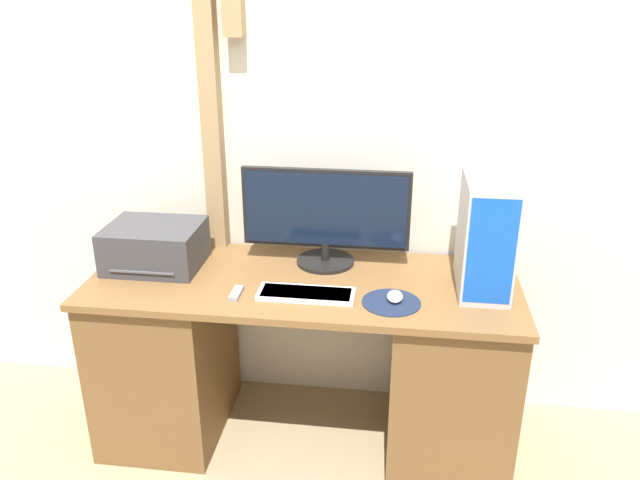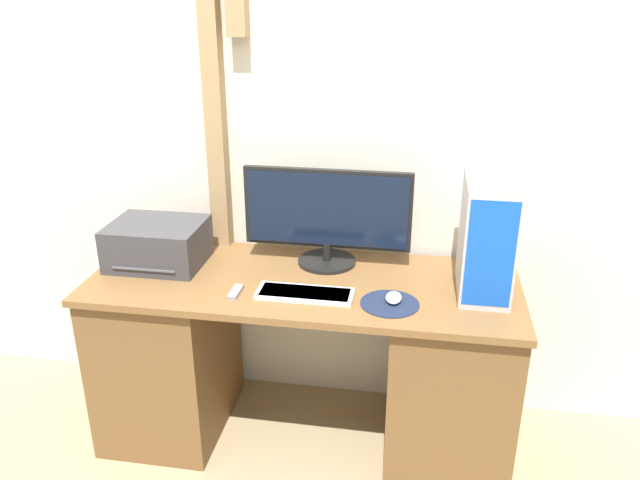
# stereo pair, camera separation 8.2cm
# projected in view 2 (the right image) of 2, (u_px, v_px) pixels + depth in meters

# --- Properties ---
(wall_back) EXTENTS (6.40, 0.13, 2.70)m
(wall_back) POSITION_uv_depth(u_px,v_px,m) (317.00, 126.00, 2.73)
(wall_back) COLOR silver
(wall_back) RESTS_ON ground_plane
(desk) EXTENTS (1.78, 0.68, 0.79)m
(desk) POSITION_uv_depth(u_px,v_px,m) (304.00, 358.00, 2.74)
(desk) COLOR brown
(desk) RESTS_ON ground_plane
(monitor) EXTENTS (0.72, 0.25, 0.42)m
(monitor) POSITION_uv_depth(u_px,v_px,m) (327.00, 214.00, 2.66)
(monitor) COLOR black
(monitor) RESTS_ON desk
(keyboard) EXTENTS (0.38, 0.14, 0.02)m
(keyboard) POSITION_uv_depth(u_px,v_px,m) (305.00, 294.00, 2.45)
(keyboard) COLOR silver
(keyboard) RESTS_ON desk
(mousepad) EXTENTS (0.23, 0.23, 0.00)m
(mousepad) POSITION_uv_depth(u_px,v_px,m) (390.00, 304.00, 2.39)
(mousepad) COLOR #19233D
(mousepad) RESTS_ON desk
(mouse) EXTENTS (0.06, 0.10, 0.03)m
(mouse) POSITION_uv_depth(u_px,v_px,m) (394.00, 298.00, 2.40)
(mouse) COLOR silver
(mouse) RESTS_ON mousepad
(computer_tower) EXTENTS (0.19, 0.35, 0.46)m
(computer_tower) POSITION_uv_depth(u_px,v_px,m) (487.00, 238.00, 2.41)
(computer_tower) COLOR #B2B2B7
(computer_tower) RESTS_ON desk
(printer) EXTENTS (0.40, 0.32, 0.19)m
(printer) POSITION_uv_depth(u_px,v_px,m) (158.00, 244.00, 2.71)
(printer) COLOR #38383D
(printer) RESTS_ON desk
(remote_control) EXTENTS (0.04, 0.11, 0.02)m
(remote_control) POSITION_uv_depth(u_px,v_px,m) (236.00, 292.00, 2.47)
(remote_control) COLOR gray
(remote_control) RESTS_ON desk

